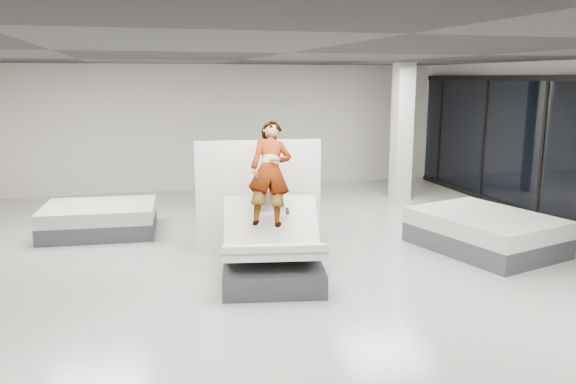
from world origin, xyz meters
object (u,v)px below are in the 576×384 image
object	(u,v)px
flat_bed_right_far	(485,232)
flat_bed_left_far	(100,219)
person	(271,192)
column	(402,132)
hero_bed	(272,254)
divider_panel	(259,197)
remote	(287,211)

from	to	relation	value
flat_bed_right_far	flat_bed_left_far	bearing A→B (deg)	156.56
person	flat_bed_right_far	bearing A→B (deg)	12.33
flat_bed_left_far	column	bearing A→B (deg)	10.90
person	column	xyz separation A→B (m)	(4.18, 4.17, 0.39)
hero_bed	person	xyz separation A→B (m)	(0.06, 0.32, 0.85)
divider_panel	column	distance (m)	5.26
flat_bed_right_far	column	size ratio (longest dim) A/B	0.81
remote	flat_bed_right_far	xyz separation A→B (m)	(3.61, 0.49, -0.70)
remote	column	world-z (taller)	column
flat_bed_right_far	flat_bed_left_far	size ratio (longest dim) A/B	1.23
remote	divider_panel	distance (m)	1.39
column	flat_bed_left_far	bearing A→B (deg)	-169.10
person	column	bearing A→B (deg)	55.64
person	divider_panel	distance (m)	1.03
divider_panel	flat_bed_left_far	world-z (taller)	divider_panel
flat_bed_right_far	flat_bed_left_far	xyz separation A→B (m)	(-6.36, 2.76, -0.03)
divider_panel	flat_bed_left_far	distance (m)	3.30
remote	flat_bed_left_far	bearing A→B (deg)	141.06
remote	flat_bed_left_far	xyz separation A→B (m)	(-2.75, 3.25, -0.74)
person	remote	distance (m)	0.46
hero_bed	column	world-z (taller)	column
remote	flat_bed_left_far	size ratio (longest dim) A/B	0.07
flat_bed_right_far	remote	bearing A→B (deg)	-172.27
hero_bed	flat_bed_left_far	distance (m)	4.08
remote	flat_bed_left_far	world-z (taller)	remote
divider_panel	column	size ratio (longest dim) A/B	0.64
person	flat_bed_left_far	size ratio (longest dim) A/B	0.80
flat_bed_right_far	column	distance (m)	4.28
divider_panel	column	bearing A→B (deg)	43.07
person	flat_bed_left_far	xyz separation A→B (m)	(-2.60, 2.86, -0.94)
hero_bed	flat_bed_left_far	world-z (taller)	hero_bed
flat_bed_left_far	flat_bed_right_far	bearing A→B (deg)	-23.44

